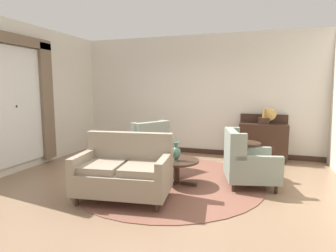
% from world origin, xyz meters
% --- Properties ---
extents(ground, '(8.52, 8.52, 0.00)m').
position_xyz_m(ground, '(0.00, 0.00, 0.00)').
color(ground, '#896B51').
extents(wall_back, '(6.25, 0.08, 2.96)m').
position_xyz_m(wall_back, '(0.00, 2.66, 1.48)').
color(wall_back, silver).
rests_on(wall_back, ground).
extents(wall_left, '(0.08, 3.73, 2.96)m').
position_xyz_m(wall_left, '(-3.04, 0.80, 1.48)').
color(wall_left, silver).
rests_on(wall_left, ground).
extents(baseboard_back, '(6.09, 0.03, 0.12)m').
position_xyz_m(baseboard_back, '(0.00, 2.61, 0.06)').
color(baseboard_back, '#382319').
rests_on(baseboard_back, ground).
extents(area_rug, '(3.39, 3.39, 0.01)m').
position_xyz_m(area_rug, '(0.00, 0.30, 0.01)').
color(area_rug, brown).
rests_on(area_rug, ground).
extents(window_with_curtains, '(0.12, 1.89, 2.57)m').
position_xyz_m(window_with_curtains, '(-2.95, -0.09, 1.47)').
color(window_with_curtains, silver).
extents(coffee_table, '(0.76, 0.76, 0.44)m').
position_xyz_m(coffee_table, '(0.22, 0.18, 0.35)').
color(coffee_table, '#382319').
rests_on(coffee_table, ground).
extents(porcelain_vase, '(0.16, 0.16, 0.32)m').
position_xyz_m(porcelain_vase, '(0.22, 0.12, 0.58)').
color(porcelain_vase, '#4C7A66').
rests_on(porcelain_vase, coffee_table).
extents(settee, '(1.46, 0.97, 0.97)m').
position_xyz_m(settee, '(-0.35, -0.70, 0.42)').
color(settee, gray).
rests_on(settee, ground).
extents(armchair_foreground_right, '(1.20, 1.15, 0.99)m').
position_xyz_m(armchair_foreground_right, '(-0.73, 0.98, 0.41)').
color(armchair_foreground_right, gray).
rests_on(armchair_foreground_right, ground).
extents(armchair_back_corner, '(0.99, 0.98, 0.96)m').
position_xyz_m(armchair_back_corner, '(1.36, 0.47, 0.41)').
color(armchair_back_corner, gray).
rests_on(armchair_back_corner, ground).
extents(side_table, '(0.55, 0.55, 0.66)m').
position_xyz_m(side_table, '(1.31, 0.99, 0.40)').
color(side_table, '#382319').
rests_on(side_table, ground).
extents(sideboard, '(1.06, 0.43, 1.06)m').
position_xyz_m(sideboard, '(1.63, 2.37, 0.49)').
color(sideboard, '#382319').
rests_on(sideboard, ground).
extents(gramophone, '(0.48, 0.53, 0.51)m').
position_xyz_m(gramophone, '(1.68, 2.28, 1.10)').
color(gramophone, '#382319').
rests_on(gramophone, sideboard).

